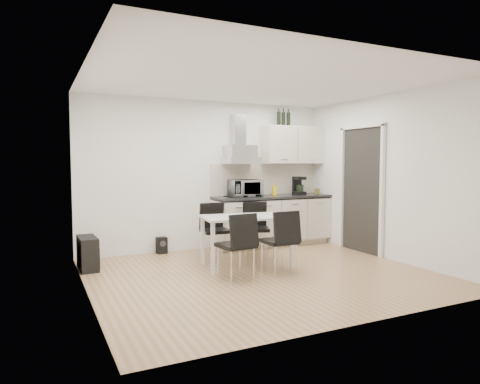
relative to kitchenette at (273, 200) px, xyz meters
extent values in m
plane|color=tan|center=(-1.18, -1.73, -0.83)|extent=(4.50, 4.50, 0.00)
cube|color=white|center=(-1.18, 0.27, 0.47)|extent=(4.50, 0.10, 2.60)
cube|color=white|center=(-1.18, -3.73, 0.47)|extent=(4.50, 0.10, 2.60)
cube|color=white|center=(-3.43, -1.73, 0.47)|extent=(0.10, 4.00, 2.60)
cube|color=white|center=(1.07, -1.73, 0.47)|extent=(0.10, 4.00, 2.60)
plane|color=white|center=(-1.18, -1.73, 1.77)|extent=(4.50, 4.50, 0.00)
cube|color=white|center=(1.03, -1.18, 0.22)|extent=(0.08, 1.04, 2.10)
cube|color=beige|center=(-0.03, 0.01, -0.78)|extent=(2.16, 0.52, 0.10)
cube|color=silver|center=(-0.03, -0.03, -0.35)|extent=(2.20, 0.60, 0.76)
cube|color=black|center=(-0.03, -0.04, 0.07)|extent=(2.22, 0.64, 0.04)
cube|color=beige|center=(-0.03, 0.25, 0.38)|extent=(2.20, 0.02, 0.58)
cube|color=silver|center=(0.47, 0.09, 1.02)|extent=(1.20, 0.35, 0.70)
cube|color=silver|center=(-0.63, 0.05, 0.82)|extent=(0.60, 0.46, 0.30)
cube|color=silver|center=(-0.63, 0.16, 1.27)|extent=(0.22, 0.20, 0.55)
imported|color=silver|center=(-0.60, -0.05, 0.27)|extent=(0.55, 0.31, 0.37)
cube|color=yellow|center=(0.07, 0.07, 0.18)|extent=(0.08, 0.04, 0.18)
cylinder|color=brown|center=(0.90, -0.08, 0.14)|extent=(0.04, 0.04, 0.11)
cylinder|color=#4C6626|center=(0.96, -0.08, 0.14)|extent=(0.04, 0.04, 0.11)
cylinder|color=black|center=(0.17, 0.09, 1.53)|extent=(0.07, 0.07, 0.32)
cylinder|color=black|center=(0.27, 0.09, 1.53)|extent=(0.07, 0.07, 0.32)
cylinder|color=black|center=(0.38, 0.09, 1.53)|extent=(0.07, 0.07, 0.32)
cube|color=white|center=(-1.18, -1.27, -0.10)|extent=(1.36, 0.89, 0.03)
cube|color=white|center=(-1.81, -1.50, -0.47)|extent=(0.06, 0.06, 0.72)
cube|color=white|center=(-0.65, -1.66, -0.47)|extent=(0.06, 0.06, 0.72)
cube|color=white|center=(-1.72, -0.88, -0.47)|extent=(0.06, 0.06, 0.72)
cube|color=white|center=(-0.56, -1.04, -0.47)|extent=(0.06, 0.06, 0.72)
cube|color=black|center=(-3.30, -0.43, -0.59)|extent=(0.25, 0.57, 0.47)
cube|color=gold|center=(-3.17, -0.43, -0.43)|extent=(0.03, 0.51, 0.08)
cube|color=black|center=(-2.06, 0.17, -0.69)|extent=(0.17, 0.16, 0.27)
camera|label=1|loc=(-3.95, -6.79, 0.70)|focal=32.00mm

